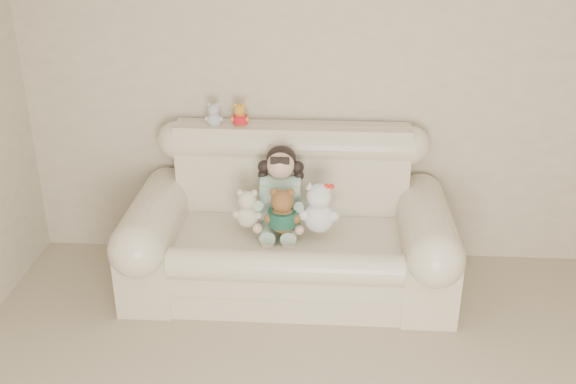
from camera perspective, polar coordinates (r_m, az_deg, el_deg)
The scene contains 8 objects.
wall_back at distance 4.51m, azimuth 5.64°, elevation 9.46°, with size 4.50×4.50×0.00m, color #AFA08B.
sofa at distance 4.32m, azimuth 0.08°, elevation -2.29°, with size 2.10×0.95×1.03m, color beige, non-canonical shape.
seated_child at distance 4.31m, azimuth -0.61°, elevation 0.39°, with size 0.33×0.41×0.56m, color #2C714A, non-canonical shape.
brown_teddy at distance 4.11m, azimuth -0.47°, elevation -1.26°, with size 0.22×0.17×0.35m, color brown, non-canonical shape.
white_cat at distance 4.12m, azimuth 2.66°, elevation -0.90°, with size 0.25×0.19×0.39m, color silver, non-canonical shape.
cream_teddy at distance 4.20m, azimuth -3.46°, elevation -1.11°, with size 0.19×0.15×0.30m, color silver, non-canonical shape.
yellow_mini_bear at distance 4.45m, azimuth -4.10°, elevation 6.71°, with size 0.12×0.09×0.19m, color gold, non-canonical shape.
grey_mini_plush at distance 4.46m, azimuth -6.31°, elevation 6.71°, with size 0.13×0.10×0.20m, color silver, non-canonical shape.
Camera 1 is at (-0.16, -1.85, 2.46)m, focal length 41.84 mm.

